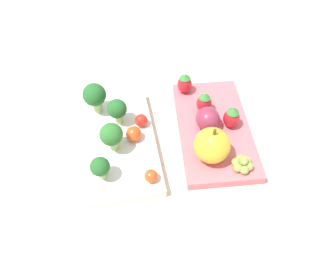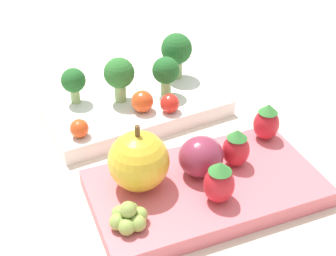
{
  "view_description": "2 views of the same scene",
  "coord_description": "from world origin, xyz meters",
  "px_view_note": "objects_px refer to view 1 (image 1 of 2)",
  "views": [
    {
      "loc": [
        -0.31,
        0.04,
        0.43
      ],
      "look_at": [
        0.01,
        -0.0,
        0.03
      ],
      "focal_mm": 32.0,
      "sensor_mm": 36.0,
      "label": 1
    },
    {
      "loc": [
        -0.17,
        -0.38,
        0.32
      ],
      "look_at": [
        0.01,
        -0.0,
        0.03
      ],
      "focal_mm": 50.0,
      "sensor_mm": 36.0,
      "label": 2
    }
  ],
  "objects_px": {
    "strawberry_0": "(232,117)",
    "grape_cluster": "(243,164)",
    "bento_box_fruit": "(214,129)",
    "cherry_tomato_1": "(151,176)",
    "broccoli_floret_2": "(111,135)",
    "cherry_tomato_2": "(134,136)",
    "plum": "(208,119)",
    "cherry_tomato_0": "(141,120)",
    "bento_box_savoury": "(121,142)",
    "strawberry_2": "(185,83)",
    "broccoli_floret_0": "(95,96)",
    "apple": "(212,145)",
    "broccoli_floret_3": "(100,167)",
    "strawberry_1": "(204,102)",
    "broccoli_floret_1": "(117,110)"
  },
  "relations": [
    {
      "from": "strawberry_0",
      "to": "grape_cluster",
      "type": "bearing_deg",
      "value": 177.05
    },
    {
      "from": "bento_box_fruit",
      "to": "cherry_tomato_1",
      "type": "distance_m",
      "value": 0.15
    },
    {
      "from": "broccoli_floret_1",
      "to": "cherry_tomato_1",
      "type": "height_order",
      "value": "broccoli_floret_1"
    },
    {
      "from": "bento_box_savoury",
      "to": "cherry_tomato_2",
      "type": "xyz_separation_m",
      "value": [
        -0.01,
        -0.02,
        0.02
      ]
    },
    {
      "from": "bento_box_fruit",
      "to": "cherry_tomato_1",
      "type": "bearing_deg",
      "value": 126.94
    },
    {
      "from": "broccoli_floret_2",
      "to": "grape_cluster",
      "type": "bearing_deg",
      "value": -107.69
    },
    {
      "from": "cherry_tomato_2",
      "to": "plum",
      "type": "relative_size",
      "value": 0.58
    },
    {
      "from": "plum",
      "to": "apple",
      "type": "bearing_deg",
      "value": 172.49
    },
    {
      "from": "cherry_tomato_2",
      "to": "strawberry_1",
      "type": "height_order",
      "value": "strawberry_1"
    },
    {
      "from": "bento_box_fruit",
      "to": "apple",
      "type": "height_order",
      "value": "apple"
    },
    {
      "from": "strawberry_0",
      "to": "cherry_tomato_1",
      "type": "bearing_deg",
      "value": 120.85
    },
    {
      "from": "cherry_tomato_1",
      "to": "bento_box_fruit",
      "type": "bearing_deg",
      "value": -53.06
    },
    {
      "from": "broccoli_floret_0",
      "to": "bento_box_fruit",
      "type": "bearing_deg",
      "value": -107.38
    },
    {
      "from": "bento_box_fruit",
      "to": "broccoli_floret_2",
      "type": "xyz_separation_m",
      "value": [
        -0.02,
        0.17,
        0.05
      ]
    },
    {
      "from": "bento_box_fruit",
      "to": "strawberry_0",
      "type": "bearing_deg",
      "value": -94.85
    },
    {
      "from": "broccoli_floret_0",
      "to": "broccoli_floret_3",
      "type": "height_order",
      "value": "broccoli_floret_0"
    },
    {
      "from": "bento_box_fruit",
      "to": "bento_box_savoury",
      "type": "bearing_deg",
      "value": 92.01
    },
    {
      "from": "apple",
      "to": "plum",
      "type": "relative_size",
      "value": 1.52
    },
    {
      "from": "strawberry_0",
      "to": "grape_cluster",
      "type": "height_order",
      "value": "strawberry_0"
    },
    {
      "from": "strawberry_2",
      "to": "grape_cluster",
      "type": "relative_size",
      "value": 1.23
    },
    {
      "from": "bento_box_savoury",
      "to": "cherry_tomato_1",
      "type": "xyz_separation_m",
      "value": [
        -0.08,
        -0.04,
        0.02
      ]
    },
    {
      "from": "broccoli_floret_1",
      "to": "grape_cluster",
      "type": "height_order",
      "value": "broccoli_floret_1"
    },
    {
      "from": "bento_box_savoury",
      "to": "broccoli_floret_0",
      "type": "xyz_separation_m",
      "value": [
        0.07,
        0.04,
        0.05
      ]
    },
    {
      "from": "strawberry_1",
      "to": "grape_cluster",
      "type": "distance_m",
      "value": 0.13
    },
    {
      "from": "bento_box_fruit",
      "to": "broccoli_floret_3",
      "type": "relative_size",
      "value": 5.09
    },
    {
      "from": "bento_box_fruit",
      "to": "cherry_tomato_0",
      "type": "distance_m",
      "value": 0.13
    },
    {
      "from": "bento_box_savoury",
      "to": "apple",
      "type": "bearing_deg",
      "value": -110.79
    },
    {
      "from": "broccoli_floret_2",
      "to": "cherry_tomato_0",
      "type": "distance_m",
      "value": 0.07
    },
    {
      "from": "broccoli_floret_2",
      "to": "cherry_tomato_1",
      "type": "height_order",
      "value": "broccoli_floret_2"
    },
    {
      "from": "grape_cluster",
      "to": "strawberry_0",
      "type": "bearing_deg",
      "value": -2.95
    },
    {
      "from": "cherry_tomato_0",
      "to": "grape_cluster",
      "type": "relative_size",
      "value": 0.66
    },
    {
      "from": "broccoli_floret_2",
      "to": "strawberry_2",
      "type": "xyz_separation_m",
      "value": [
        0.12,
        -0.14,
        -0.02
      ]
    },
    {
      "from": "bento_box_savoury",
      "to": "cherry_tomato_2",
      "type": "height_order",
      "value": "cherry_tomato_2"
    },
    {
      "from": "broccoli_floret_1",
      "to": "cherry_tomato_1",
      "type": "xyz_separation_m",
      "value": [
        -0.12,
        -0.04,
        -0.02
      ]
    },
    {
      "from": "strawberry_2",
      "to": "broccoli_floret_0",
      "type": "bearing_deg",
      "value": 100.23
    },
    {
      "from": "bento_box_fruit",
      "to": "apple",
      "type": "bearing_deg",
      "value": 160.24
    },
    {
      "from": "broccoli_floret_1",
      "to": "strawberry_1",
      "type": "relative_size",
      "value": 1.21
    },
    {
      "from": "strawberry_1",
      "to": "apple",
      "type": "bearing_deg",
      "value": 174.1
    },
    {
      "from": "strawberry_0",
      "to": "strawberry_2",
      "type": "bearing_deg",
      "value": 34.28
    },
    {
      "from": "broccoli_floret_0",
      "to": "broccoli_floret_2",
      "type": "relative_size",
      "value": 1.09
    },
    {
      "from": "bento_box_fruit",
      "to": "broccoli_floret_0",
      "type": "bearing_deg",
      "value": 72.62
    },
    {
      "from": "broccoli_floret_2",
      "to": "strawberry_1",
      "type": "xyz_separation_m",
      "value": [
        0.06,
        -0.16,
        -0.02
      ]
    },
    {
      "from": "cherry_tomato_2",
      "to": "bento_box_savoury",
      "type": "bearing_deg",
      "value": 70.83
    },
    {
      "from": "broccoli_floret_0",
      "to": "cherry_tomato_0",
      "type": "relative_size",
      "value": 2.68
    },
    {
      "from": "broccoli_floret_2",
      "to": "strawberry_1",
      "type": "distance_m",
      "value": 0.18
    },
    {
      "from": "cherry_tomato_0",
      "to": "cherry_tomato_2",
      "type": "bearing_deg",
      "value": 155.85
    },
    {
      "from": "broccoli_floret_0",
      "to": "cherry_tomato_0",
      "type": "distance_m",
      "value": 0.09
    },
    {
      "from": "cherry_tomato_1",
      "to": "strawberry_1",
      "type": "bearing_deg",
      "value": -40.14
    },
    {
      "from": "broccoli_floret_3",
      "to": "cherry_tomato_2",
      "type": "distance_m",
      "value": 0.08
    },
    {
      "from": "broccoli_floret_1",
      "to": "strawberry_1",
      "type": "height_order",
      "value": "broccoli_floret_1"
    }
  ]
}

